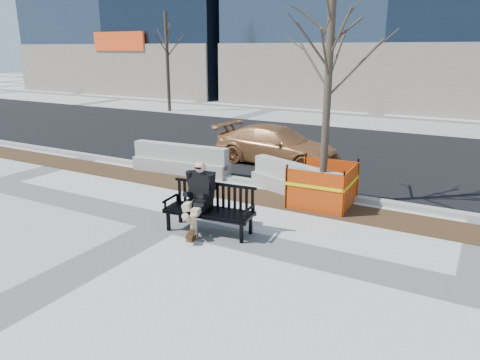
% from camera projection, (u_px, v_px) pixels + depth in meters
% --- Properties ---
extents(ground, '(120.00, 120.00, 0.00)m').
position_uv_depth(ground, '(168.00, 223.00, 9.91)').
color(ground, beige).
rests_on(ground, ground).
extents(mulch_strip, '(40.00, 1.20, 0.02)m').
position_uv_depth(mulch_strip, '(228.00, 191.00, 12.09)').
color(mulch_strip, '#47301C').
rests_on(mulch_strip, ground).
extents(asphalt_street, '(60.00, 10.40, 0.01)m').
position_uv_depth(asphalt_street, '(311.00, 148.00, 17.28)').
color(asphalt_street, black).
rests_on(asphalt_street, ground).
extents(curb, '(60.00, 0.25, 0.12)m').
position_uv_depth(curb, '(245.00, 181.00, 12.87)').
color(curb, '#9E9B93').
rests_on(curb, ground).
extents(bench, '(1.98, 0.90, 1.02)m').
position_uv_depth(bench, '(209.00, 232.00, 9.44)').
color(bench, black).
rests_on(bench, ground).
extents(seated_man, '(0.74, 1.11, 1.46)m').
position_uv_depth(seated_man, '(200.00, 229.00, 9.58)').
color(seated_man, black).
rests_on(seated_man, ground).
extents(tree_fence, '(2.25, 2.25, 5.41)m').
position_uv_depth(tree_fence, '(322.00, 204.00, 11.13)').
color(tree_fence, '#EC4D0D').
rests_on(tree_fence, ground).
extents(sedan, '(4.41, 2.08, 1.24)m').
position_uv_depth(sedan, '(277.00, 164.00, 15.01)').
color(sedan, '#A5693C').
rests_on(sedan, ground).
extents(jersey_barrier_left, '(3.19, 0.88, 0.90)m').
position_uv_depth(jersey_barrier_left, '(181.00, 173.00, 13.90)').
color(jersey_barrier_left, '#A4A199').
rests_on(jersey_barrier_left, ground).
extents(jersey_barrier_right, '(2.95, 1.57, 0.84)m').
position_uv_depth(jersey_barrier_right, '(297.00, 195.00, 11.78)').
color(jersey_barrier_right, '#9C9992').
rests_on(jersey_barrier_right, ground).
extents(far_tree_left, '(2.92, 2.92, 6.19)m').
position_uv_depth(far_tree_left, '(170.00, 111.00, 27.58)').
color(far_tree_left, '#3F3628').
rests_on(far_tree_left, ground).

